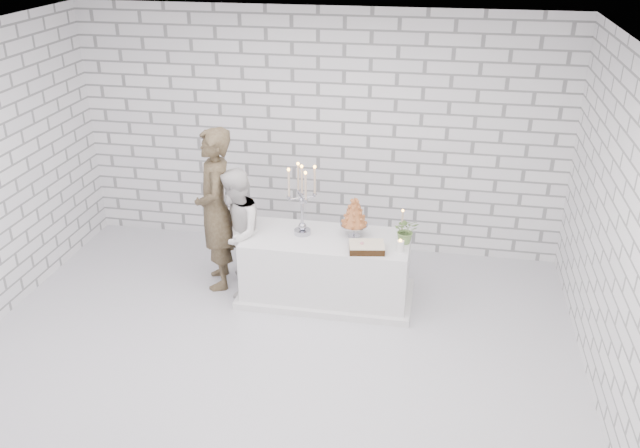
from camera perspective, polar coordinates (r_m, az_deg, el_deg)
The scene contains 14 objects.
ground at distance 6.69m, azimuth -4.20°, elevation -11.09°, with size 6.00×5.00×0.01m, color silver.
ceiling at distance 5.48m, azimuth -5.21°, elevation 15.09°, with size 6.00×5.00×0.01m, color white.
wall_back at distance 8.21m, azimuth -0.17°, elevation 7.81°, with size 6.00×0.01×3.00m, color white.
wall_front at distance 3.93m, azimuth -14.27°, elevation -14.38°, with size 6.00×0.01×3.00m, color white.
wall_right at distance 5.95m, azimuth 24.50°, elevation -1.57°, with size 0.01×5.00×3.00m, color white.
cake_table at distance 7.39m, azimuth 0.55°, elevation -3.78°, with size 1.80×0.80×0.75m, color white.
groom at distance 7.52m, azimuth -8.93°, elevation 1.25°, with size 0.69×0.45×1.88m, color #3E301C.
bride at distance 7.42m, azimuth -7.20°, elevation -0.75°, with size 0.71×0.55×1.46m, color white.
candelabra at distance 7.13m, azimuth -1.55°, elevation 2.06°, with size 0.33×0.33×0.80m, color #9F9FA9, non-canonical shape.
croquembouche at distance 7.15m, azimuth 2.96°, elevation 0.60°, with size 0.30×0.30×0.47m, color #9F5225, non-canonical shape.
chocolate_cake at distance 6.94m, azimuth 4.02°, elevation -2.00°, with size 0.36×0.26×0.08m, color black.
pillar_candle at distance 6.95m, azimuth 6.88°, elevation -1.91°, with size 0.08×0.08×0.12m, color white.
extra_taper at distance 7.18m, azimuth 7.05°, elevation -0.10°, with size 0.06×0.06×0.32m, color #CDB294.
flowers at distance 7.10m, azimuth 7.39°, elevation -0.55°, with size 0.26×0.23×0.29m, color #4E843C.
Camera 1 is at (1.46, -5.20, 3.95)m, focal length 37.34 mm.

